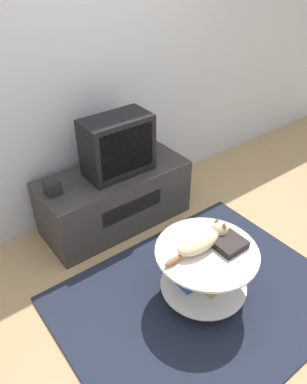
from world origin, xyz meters
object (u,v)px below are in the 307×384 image
speaker (53,187)px  dvd_box (229,244)px  tv (117,146)px  cat (202,240)px

speaker → dvd_box: bearing=-59.8°
tv → dvd_box: 1.21m
dvd_box → tv: bearing=95.7°
tv → speaker: tv is taller
dvd_box → cat: size_ratio=0.36×
tv → speaker: (-0.59, 0.03, -0.19)m
speaker → dvd_box: speaker is taller
tv → cat: tv is taller
cat → tv: bearing=87.3°
tv → dvd_box: (0.12, -1.17, -0.28)m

